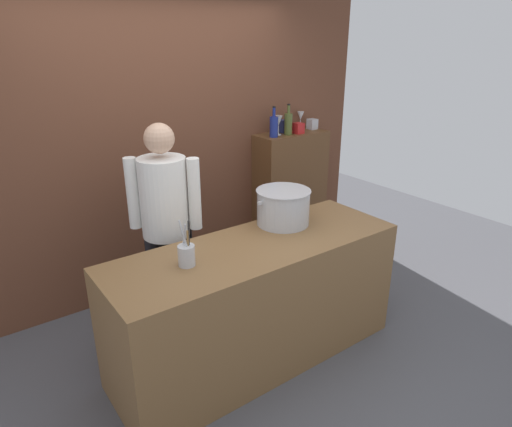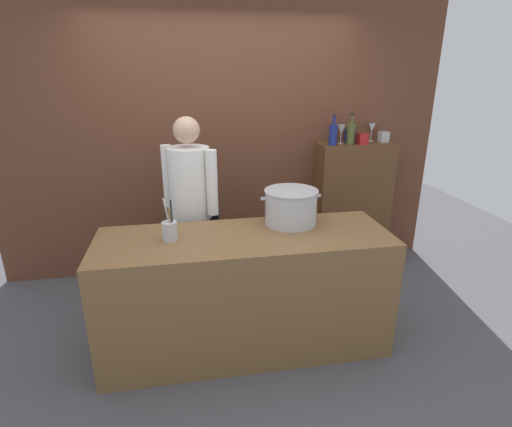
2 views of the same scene
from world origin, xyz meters
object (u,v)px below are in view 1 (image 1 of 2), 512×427
object	(u,v)px
utensil_crock	(186,254)
wine_glass_wide	(279,121)
wine_bottle_cobalt	(274,126)
spice_tin_red	(298,128)
chef	(166,219)
stockpot_large	(283,207)
spice_tin_silver	(312,124)
wine_glass_tall	(301,117)
spice_tin_navy	(284,126)
wine_bottle_olive	(288,123)

from	to	relation	value
utensil_crock	wine_glass_wide	size ratio (longest dim) A/B	1.60
wine_bottle_cobalt	wine_glass_wide	size ratio (longest dim) A/B	1.56
wine_bottle_cobalt	spice_tin_red	world-z (taller)	wine_bottle_cobalt
chef	stockpot_large	world-z (taller)	chef
wine_bottle_cobalt	wine_glass_wide	world-z (taller)	wine_bottle_cobalt
spice_tin_silver	spice_tin_red	xyz separation A→B (m)	(-0.26, -0.08, -0.00)
utensil_crock	wine_glass_tall	bearing A→B (deg)	32.13
utensil_crock	spice_tin_navy	size ratio (longest dim) A/B	2.43
wine_bottle_cobalt	spice_tin_red	distance (m)	0.31
chef	spice_tin_navy	xyz separation A→B (m)	(1.62, 0.62, 0.40)
spice_tin_red	spice_tin_silver	bearing A→B (deg)	17.71
chef	spice_tin_red	bearing A→B (deg)	-125.33
wine_glass_wide	spice_tin_silver	distance (m)	0.47
wine_glass_wide	spice_tin_red	bearing A→B (deg)	-18.08
spice_tin_red	wine_glass_tall	bearing A→B (deg)	43.66
wine_bottle_cobalt	spice_tin_red	xyz separation A→B (m)	(0.30, -0.01, -0.05)
chef	wine_bottle_olive	distance (m)	1.72
wine_bottle_olive	utensil_crock	bearing A→B (deg)	-147.00
stockpot_large	wine_bottle_olive	bearing A→B (deg)	48.66
utensil_crock	spice_tin_silver	distance (m)	2.46
stockpot_large	spice_tin_red	size ratio (longest dim) A/B	4.44
wine_bottle_olive	wine_glass_tall	distance (m)	0.31
chef	utensil_crock	world-z (taller)	chef
wine_bottle_cobalt	spice_tin_silver	size ratio (longest dim) A/B	2.77
spice_tin_navy	spice_tin_red	xyz separation A→B (m)	(0.08, -0.12, -0.01)
wine_glass_tall	spice_tin_navy	size ratio (longest dim) A/B	1.48
wine_bottle_olive	spice_tin_red	distance (m)	0.13
utensil_crock	spice_tin_navy	world-z (taller)	spice_tin_navy
wine_glass_tall	wine_bottle_cobalt	bearing A→B (deg)	-162.48
spice_tin_silver	spice_tin_navy	distance (m)	0.35
chef	spice_tin_navy	distance (m)	1.78
chef	wine_bottle_cobalt	distance (m)	1.55
stockpot_large	wine_glass_wide	xyz separation A→B (m)	(0.77, 1.02, 0.41)
utensil_crock	wine_bottle_cobalt	world-z (taller)	wine_bottle_cobalt
stockpot_large	spice_tin_navy	size ratio (longest dim) A/B	3.73
spice_tin_silver	wine_glass_tall	bearing A→B (deg)	146.27
wine_bottle_cobalt	stockpot_large	bearing A→B (deg)	-124.74
spice_tin_silver	spice_tin_red	size ratio (longest dim) A/B	1.01
spice_tin_red	wine_bottle_olive	bearing A→B (deg)	173.59
spice_tin_navy	spice_tin_red	size ratio (longest dim) A/B	1.19
chef	wine_bottle_olive	world-z (taller)	chef
wine_bottle_olive	wine_bottle_cobalt	xyz separation A→B (m)	(-0.18, -0.01, -0.01)
spice_tin_navy	spice_tin_red	bearing A→B (deg)	-56.16
utensil_crock	wine_bottle_cobalt	distance (m)	1.96
stockpot_large	utensil_crock	size ratio (longest dim) A/B	1.54
wine_bottle_cobalt	spice_tin_silver	xyz separation A→B (m)	(0.57, 0.08, -0.05)
spice_tin_navy	wine_bottle_cobalt	bearing A→B (deg)	-152.29
chef	stockpot_large	distance (m)	0.86
stockpot_large	wine_bottle_cobalt	distance (m)	1.22
stockpot_large	wine_glass_tall	bearing A→B (deg)	44.35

